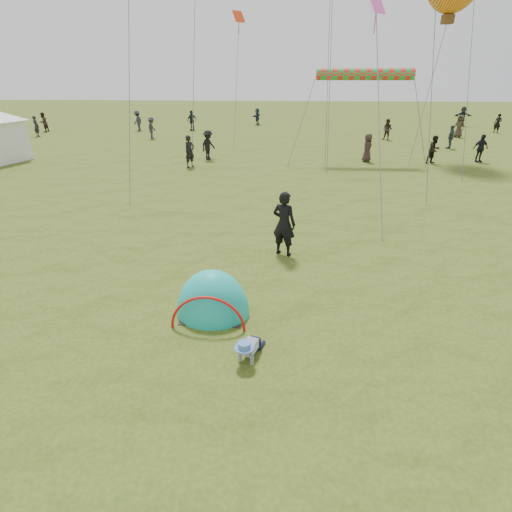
{
  "coord_description": "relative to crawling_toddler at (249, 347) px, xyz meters",
  "views": [
    {
      "loc": [
        0.0,
        -6.06,
        5.02
      ],
      "look_at": [
        -0.48,
        2.52,
        1.0
      ],
      "focal_mm": 28.0,
      "sensor_mm": 36.0,
      "label": 1
    }
  ],
  "objects": [
    {
      "name": "ground",
      "position": [
        0.48,
        -0.02,
        -0.26
      ],
      "size": [
        140.0,
        140.0,
        0.0
      ],
      "primitive_type": "plane",
      "color": "#2F4A15"
    },
    {
      "name": "crawling_toddler",
      "position": [
        0.0,
        0.0,
        0.0
      ],
      "size": [
        0.67,
        0.79,
        0.51
      ],
      "primitive_type": null,
      "rotation": [
        0.0,
        0.0,
        -0.35
      ],
      "color": "black",
      "rests_on": "ground"
    },
    {
      "name": "popup_tent",
      "position": [
        -0.92,
        1.51,
        -0.26
      ],
      "size": [
        1.69,
        1.41,
        2.14
      ],
      "primitive_type": "ellipsoid",
      "rotation": [
        0.0,
        0.0,
        -0.03
      ],
      "color": "#0E978D",
      "rests_on": "ground"
    },
    {
      "name": "standing_adult",
      "position": [
        0.68,
        4.82,
        0.71
      ],
      "size": [
        0.83,
        0.71,
        1.93
      ],
      "primitive_type": "imported",
      "rotation": [
        0.0,
        0.0,
        2.71
      ],
      "color": "black",
      "rests_on": "ground"
    },
    {
      "name": "crowd_person_0",
      "position": [
        -4.5,
        16.32,
        0.62
      ],
      "size": [
        0.72,
        0.76,
        1.75
      ],
      "primitive_type": "imported",
      "rotation": [
        0.0,
        0.0,
        0.91
      ],
      "color": "black",
      "rests_on": "ground"
    },
    {
      "name": "crowd_person_1",
      "position": [
        8.9,
        26.77,
        0.53
      ],
      "size": [
        0.97,
        0.94,
        1.58
      ],
      "primitive_type": "imported",
      "rotation": [
        0.0,
        0.0,
        5.65
      ],
      "color": "#302822",
      "rests_on": "ground"
    },
    {
      "name": "crowd_person_2",
      "position": [
        12.39,
        18.67,
        0.55
      ],
      "size": [
        1.01,
        0.6,
        1.61
      ],
      "primitive_type": "imported",
      "rotation": [
        0.0,
        0.0,
        0.23
      ],
      "color": "black",
      "rests_on": "ground"
    },
    {
      "name": "crowd_person_3",
      "position": [
        -9.64,
        26.38,
        0.57
      ],
      "size": [
        0.68,
        1.1,
        1.65
      ],
      "primitive_type": "imported",
      "rotation": [
        0.0,
        0.0,
        1.5
      ],
      "color": "#2D2B34",
      "rests_on": "ground"
    },
    {
      "name": "crowd_person_4",
      "position": [
        15.01,
        28.44,
        0.62
      ],
      "size": [
        0.98,
        1.01,
        1.75
      ],
      "primitive_type": "imported",
      "rotation": [
        0.0,
        0.0,
        5.42
      ],
      "color": "#342A1F",
      "rests_on": "ground"
    },
    {
      "name": "crowd_person_5",
      "position": [
        -1.75,
        35.61,
        0.54
      ],
      "size": [
        1.0,
        1.54,
        1.58
      ],
      "primitive_type": "imported",
      "rotation": [
        0.0,
        0.0,
        4.32
      ],
      "color": "#283A4B",
      "rests_on": "ground"
    },
    {
      "name": "crowd_person_6",
      "position": [
        -19.48,
        27.02,
        0.55
      ],
      "size": [
        0.71,
        0.64,
        1.62
      ],
      "primitive_type": "imported",
      "rotation": [
        0.0,
        0.0,
        2.58
      ],
      "color": "black",
      "rests_on": "ground"
    },
    {
      "name": "crowd_person_7",
      "position": [
        -20.33,
        29.65,
        0.56
      ],
      "size": [
        0.74,
        0.89,
        1.64
      ],
      "primitive_type": "imported",
      "rotation": [
        0.0,
        0.0,
        4.55
      ],
      "color": "#301F1D",
      "rests_on": "ground"
    },
    {
      "name": "crowd_person_8",
      "position": [
        12.38,
        23.2,
        0.53
      ],
      "size": [
        0.87,
        0.97,
        1.58
      ],
      "primitive_type": "imported",
      "rotation": [
        0.0,
        0.0,
        4.05
      ],
      "color": "#304048",
      "rests_on": "ground"
    },
    {
      "name": "crowd_person_9",
      "position": [
        -12.27,
        30.89,
        0.61
      ],
      "size": [
        0.84,
        1.22,
        1.73
      ],
      "primitive_type": "imported",
      "rotation": [
        0.0,
        0.0,
        4.52
      ],
      "color": "#2B2A34",
      "rests_on": "ground"
    },
    {
      "name": "crowd_person_10",
      "position": [
        5.74,
        18.44,
        0.56
      ],
      "size": [
        0.65,
        0.87,
        1.63
      ],
      "primitive_type": "imported",
      "rotation": [
        0.0,
        0.0,
        1.39
      ],
      "color": "#30231F",
      "rests_on": "ground"
    },
    {
      "name": "crowd_person_11",
      "position": [
        18.29,
        35.95,
        0.64
      ],
      "size": [
        1.69,
        0.59,
        1.8
      ],
      "primitive_type": "imported",
      "rotation": [
        0.0,
        0.0,
        6.24
      ],
      "color": "black",
      "rests_on": "ground"
    },
    {
      "name": "crowd_person_12",
      "position": [
        19.41,
        31.27,
        0.54
      ],
      "size": [
        0.68,
        0.68,
        1.6
      ],
      "primitive_type": "imported",
      "rotation": [
        0.0,
        0.0,
        5.49
      ],
      "color": "black",
      "rests_on": "ground"
    },
    {
      "name": "crowd_person_13",
      "position": [
        9.51,
        18.12,
        0.54
      ],
      "size": [
        0.97,
        0.89,
        1.59
      ],
      "primitive_type": "imported",
      "rotation": [
        0.0,
        0.0,
        0.49
      ],
      "color": "black",
      "rests_on": "ground"
    },
    {
      "name": "crowd_person_14",
      "position": [
        -7.42,
        31.29,
        0.61
      ],
      "size": [
        1.02,
        1.02,
        1.74
      ],
      "primitive_type": "imported",
      "rotation": [
        0.0,
        0.0,
        3.93
      ],
      "color": "#1D272F",
      "rests_on": "ground"
    },
    {
      "name": "crowd_person_15",
      "position": [
        -3.81,
        18.52,
        0.61
      ],
      "size": [
        1.1,
        1.29,
        1.74
      ],
      "primitive_type": "imported",
      "rotation": [
        0.0,
        0.0,
        1.07
      ],
      "color": "black",
      "rests_on": "ground"
    },
    {
      "name": "rainbow_tube_kite",
      "position": [
        5.18,
        18.69,
        4.54
      ],
      "size": [
        5.37,
        0.64,
        0.64
      ],
      "primitive_type": "cylinder",
      "rotation": [
        0.0,
        1.57,
        0.0
      ],
      "color": "red"
    },
    {
      "name": "diamond_kite_5",
      "position": [
        3.87,
        10.93,
        6.91
      ],
      "size": [
        0.8,
        0.8,
        0.66
      ],
      "primitive_type": "plane",
      "rotation": [
        1.05,
        0.0,
        0.79
      ],
      "color": "#F254BA"
    },
    {
      "name": "diamond_kite_7",
      "position": [
        -2.5,
        25.61,
        8.08
      ],
      "size": [
        0.92,
        0.92,
        0.75
      ],
      "primitive_type": "plane",
      "rotation": [
        1.05,
        0.0,
        0.79
      ],
      "color": "red"
    }
  ]
}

